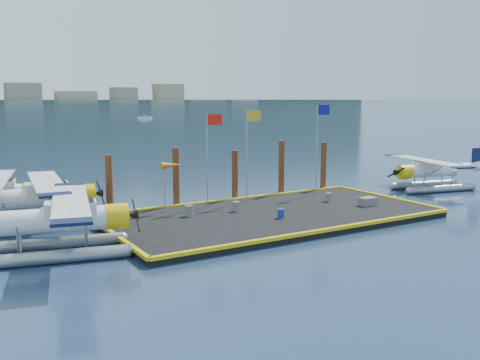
# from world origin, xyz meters

# --- Properties ---
(ground) EXTENTS (4000.00, 4000.00, 0.00)m
(ground) POSITION_xyz_m (0.00, 0.00, 0.00)
(ground) COLOR #182F4A
(ground) RESTS_ON ground
(dock) EXTENTS (20.00, 10.00, 0.40)m
(dock) POSITION_xyz_m (0.00, 0.00, 0.20)
(dock) COLOR black
(dock) RESTS_ON ground
(dock_bumpers) EXTENTS (20.25, 10.25, 0.18)m
(dock_bumpers) POSITION_xyz_m (0.00, 0.00, 0.49)
(dock_bumpers) COLOR #C6A80B
(dock_bumpers) RESTS_ON dock
(far_backdrop) EXTENTS (3050.00, 2050.00, 810.00)m
(far_backdrop) POSITION_xyz_m (239.91, 1737.52, 9.45)
(far_backdrop) COLOR black
(far_backdrop) RESTS_ON ground
(seaplane_a) EXTENTS (9.44, 10.24, 3.63)m
(seaplane_a) POSITION_xyz_m (-12.84, -1.18, 1.58)
(seaplane_a) COLOR gray
(seaplane_a) RESTS_ON ground
(seaplane_b) EXTENTS (9.30, 10.26, 3.63)m
(seaplane_b) POSITION_xyz_m (-12.68, 5.17, 1.58)
(seaplane_b) COLOR gray
(seaplane_b) RESTS_ON ground
(seaplane_d) EXTENTS (8.60, 9.34, 3.31)m
(seaplane_d) POSITION_xyz_m (16.62, 1.96, 1.44)
(seaplane_d) COLOR gray
(seaplane_d) RESTS_ON ground
(drum_0) EXTENTS (0.47, 0.47, 0.67)m
(drum_0) POSITION_xyz_m (-4.78, 1.82, 0.73)
(drum_0) COLOR #5E5E63
(drum_0) RESTS_ON dock
(drum_2) EXTENTS (0.42, 0.42, 0.59)m
(drum_2) POSITION_xyz_m (5.34, 1.03, 0.69)
(drum_2) COLOR #5E5E63
(drum_2) RESTS_ON dock
(drum_3) EXTENTS (0.39, 0.39, 0.55)m
(drum_3) POSITION_xyz_m (-0.32, -1.41, 0.67)
(drum_3) COLOR navy
(drum_3) RESTS_ON dock
(drum_5) EXTENTS (0.44, 0.44, 0.63)m
(drum_5) POSITION_xyz_m (-1.66, 1.53, 0.71)
(drum_5) COLOR #5E5E63
(drum_5) RESTS_ON dock
(crate) EXTENTS (1.08, 0.72, 0.54)m
(crate) POSITION_xyz_m (6.73, -1.33, 0.67)
(crate) COLOR #5E5E63
(crate) RESTS_ON dock
(flagpole_red) EXTENTS (1.14, 0.08, 6.00)m
(flagpole_red) POSITION_xyz_m (-2.29, 3.80, 4.40)
(flagpole_red) COLOR gray
(flagpole_red) RESTS_ON dock
(flagpole_yellow) EXTENTS (1.14, 0.08, 6.20)m
(flagpole_yellow) POSITION_xyz_m (0.70, 3.80, 4.51)
(flagpole_yellow) COLOR gray
(flagpole_yellow) RESTS_ON dock
(flagpole_blue) EXTENTS (1.14, 0.08, 6.50)m
(flagpole_blue) POSITION_xyz_m (6.70, 3.80, 4.69)
(flagpole_blue) COLOR gray
(flagpole_blue) RESTS_ON dock
(windsock) EXTENTS (1.40, 0.44, 3.12)m
(windsock) POSITION_xyz_m (-5.03, 3.80, 3.23)
(windsock) COLOR gray
(windsock) RESTS_ON dock
(piling_0) EXTENTS (0.44, 0.44, 4.00)m
(piling_0) POSITION_xyz_m (-8.50, 5.40, 2.00)
(piling_0) COLOR #462214
(piling_0) RESTS_ON ground
(piling_1) EXTENTS (0.44, 0.44, 4.20)m
(piling_1) POSITION_xyz_m (-4.00, 5.40, 2.10)
(piling_1) COLOR #462214
(piling_1) RESTS_ON ground
(piling_2) EXTENTS (0.44, 0.44, 3.80)m
(piling_2) POSITION_xyz_m (0.50, 5.40, 1.90)
(piling_2) COLOR #462214
(piling_2) RESTS_ON ground
(piling_3) EXTENTS (0.44, 0.44, 4.30)m
(piling_3) POSITION_xyz_m (4.50, 5.40, 2.15)
(piling_3) COLOR #462214
(piling_3) RESTS_ON ground
(piling_4) EXTENTS (0.44, 0.44, 4.00)m
(piling_4) POSITION_xyz_m (8.50, 5.40, 2.00)
(piling_4) COLOR #462214
(piling_4) RESTS_ON ground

